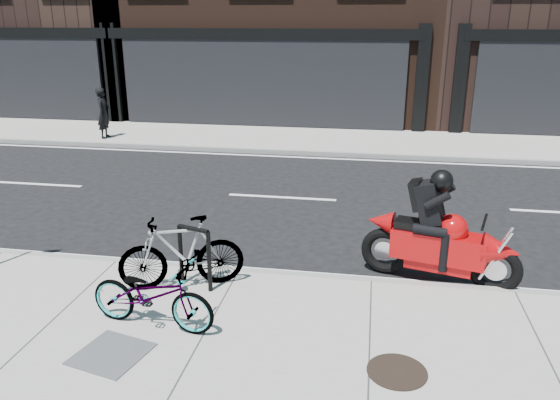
% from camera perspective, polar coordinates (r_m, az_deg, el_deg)
% --- Properties ---
extents(ground, '(120.00, 120.00, 0.00)m').
position_cam_1_polar(ground, '(10.23, -1.65, -3.22)').
color(ground, black).
rests_on(ground, ground).
extents(sidewalk_far, '(60.00, 3.50, 0.13)m').
position_cam_1_polar(sidewalk_far, '(17.56, 3.34, 6.30)').
color(sidewalk_far, gray).
rests_on(sidewalk_far, ground).
extents(bike_rack, '(0.53, 0.22, 0.92)m').
position_cam_1_polar(bike_rack, '(7.77, -8.92, -5.40)').
color(bike_rack, black).
rests_on(bike_rack, sidewalk_near).
extents(bicycle_front, '(1.71, 0.79, 0.87)m').
position_cam_1_polar(bicycle_front, '(6.98, -13.22, -9.62)').
color(bicycle_front, gray).
rests_on(bicycle_front, sidewalk_near).
extents(bicycle_rear, '(1.82, 1.10, 1.06)m').
position_cam_1_polar(bicycle_rear, '(7.82, -10.27, -5.41)').
color(bicycle_rear, gray).
rests_on(bicycle_rear, sidewalk_near).
extents(motorcycle, '(2.32, 1.02, 1.76)m').
position_cam_1_polar(motorcycle, '(8.36, 17.05, -3.95)').
color(motorcycle, black).
rests_on(motorcycle, ground).
extents(pedestrian, '(0.43, 0.60, 1.57)m').
position_cam_1_polar(pedestrian, '(18.25, -17.95, 8.64)').
color(pedestrian, black).
rests_on(pedestrian, sidewalk_far).
extents(manhole_cover, '(0.72, 0.72, 0.02)m').
position_cam_1_polar(manhole_cover, '(6.36, 12.13, -17.11)').
color(manhole_cover, black).
rests_on(manhole_cover, sidewalk_near).
extents(utility_grate, '(0.91, 0.91, 0.02)m').
position_cam_1_polar(utility_grate, '(6.78, -17.22, -15.09)').
color(utility_grate, '#424245').
rests_on(utility_grate, sidewalk_near).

